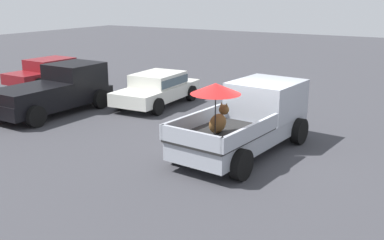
% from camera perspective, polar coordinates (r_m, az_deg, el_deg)
% --- Properties ---
extents(ground_plane, '(80.00, 80.00, 0.00)m').
position_cam_1_polar(ground_plane, '(13.33, 6.32, -4.08)').
color(ground_plane, '#38383D').
extents(pickup_truck_main, '(5.20, 2.62, 2.29)m').
position_cam_1_polar(pickup_truck_main, '(13.38, 7.33, 0.35)').
color(pickup_truck_main, black).
rests_on(pickup_truck_main, ground).
extents(pickup_truck_far, '(4.84, 2.25, 1.80)m').
position_cam_1_polar(pickup_truck_far, '(18.26, -16.66, 3.60)').
color(pickup_truck_far, black).
rests_on(pickup_truck_far, ground).
extents(parked_sedan_near, '(4.35, 2.09, 1.33)m').
position_cam_1_polar(parked_sedan_near, '(23.98, -17.49, 5.97)').
color(parked_sedan_near, black).
rests_on(parked_sedan_near, ground).
extents(parked_sedan_far, '(4.38, 2.15, 1.33)m').
position_cam_1_polar(parked_sedan_far, '(18.79, -4.36, 4.13)').
color(parked_sedan_far, black).
rests_on(parked_sedan_far, ground).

